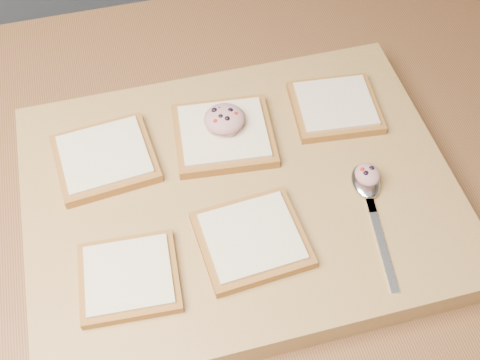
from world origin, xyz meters
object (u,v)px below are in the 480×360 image
Objects in this scene: spoon at (368,190)px; tuna_salad_dollop at (224,119)px; bread_far_center at (224,135)px; cutting_board at (240,197)px.

tuna_salad_dollop is at bearing 137.62° from spoon.
bread_far_center is at bearing -112.80° from tuna_salad_dollop.
spoon is at bearing -42.38° from tuna_salad_dollop.
tuna_salad_dollop is at bearing 88.72° from cutting_board.
cutting_board is at bearing -89.06° from bread_far_center.
bread_far_center is 2.58× the size of tuna_salad_dollop.
cutting_board is at bearing -91.28° from tuna_salad_dollop.
bread_far_center is at bearing 90.94° from cutting_board.
tuna_salad_dollop is (0.00, 0.09, 0.05)m from cutting_board.
tuna_salad_dollop is 0.21m from spoon.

